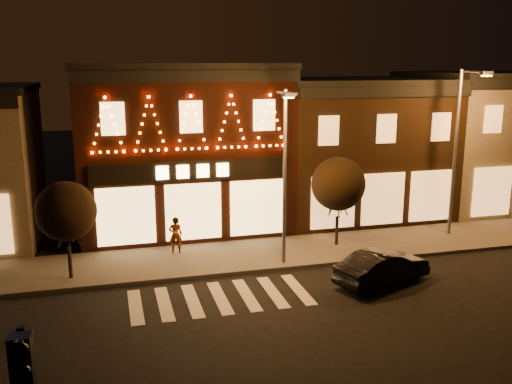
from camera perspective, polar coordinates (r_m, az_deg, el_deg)
name	(u,v)px	position (r m, az deg, el deg)	size (l,w,h in m)	color
ground	(247,351)	(17.24, -0.94, -15.83)	(120.00, 120.00, 0.00)	black
sidewalk_far	(247,255)	(24.76, -0.97, -6.45)	(44.00, 4.00, 0.15)	#47423D
building_pulp	(180,146)	(29.17, -7.71, 4.68)	(10.20, 8.34, 8.30)	black
building_right_a	(350,146)	(31.86, 9.56, 4.58)	(9.20, 8.28, 7.50)	black
building_right_b	(489,138)	(36.49, 22.59, 5.05)	(9.20, 8.28, 7.80)	brown
streetlamp_mid	(285,165)	(22.50, 2.98, 2.80)	(0.66, 1.63, 7.14)	#59595E
streetlamp_right	(459,140)	(28.08, 19.94, 4.95)	(0.52, 1.81, 7.87)	#59595E
tree_left	(66,211)	(22.46, -18.71, -1.86)	(2.29, 2.29, 3.82)	black
tree_right	(338,184)	(25.51, 8.35, 0.82)	(2.44, 2.44, 4.07)	black
dark_sedan	(382,267)	(22.25, 12.71, -7.47)	(1.39, 4.00, 1.32)	black
pedestrian	(176,235)	(24.89, -8.16, -4.33)	(0.59, 0.39, 1.62)	gray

